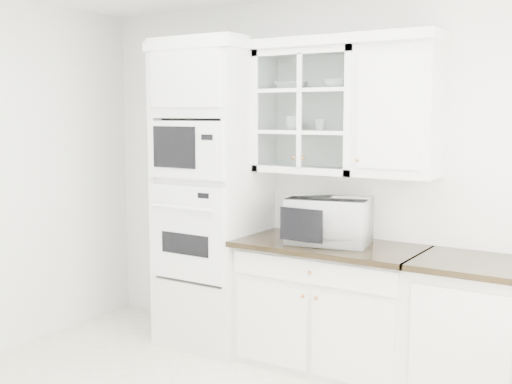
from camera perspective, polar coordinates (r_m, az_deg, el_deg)
The scene contains 12 objects.
room_shell at distance 3.79m, azimuth -3.83°, elevation 6.16°, with size 4.00×3.50×2.70m.
oven_column at distance 5.07m, azimuth -3.94°, elevation -0.22°, with size 0.76×0.68×2.40m.
base_cabinet_run at distance 4.72m, azimuth 6.61°, elevation -9.96°, with size 1.32×0.67×0.92m.
extra_base_cabinet at distance 4.39m, azimuth 18.65°, elevation -11.57°, with size 0.72×0.67×0.92m.
upper_cabinet_glass at distance 4.75m, azimuth 4.85°, elevation 7.16°, with size 0.80×0.33×0.90m.
upper_cabinet_solid at distance 4.47m, azimuth 12.57°, elevation 7.03°, with size 0.55×0.33×0.90m, color silver.
crown_molding at distance 4.80m, azimuth 3.64°, elevation 12.96°, with size 2.14×0.38×0.07m, color white.
countertop_microwave at distance 4.57m, azimuth 6.56°, elevation -2.51°, with size 0.56×0.47×0.33m, color white.
bowl_a at distance 4.85m, azimuth 3.12°, elevation 9.41°, with size 0.24×0.24×0.06m, color white.
bowl_b at distance 4.68m, azimuth 7.27°, elevation 9.50°, with size 0.21×0.21×0.07m, color white.
cup_a at distance 4.80m, azimuth 3.48°, elevation 6.13°, with size 0.13×0.13×0.11m, color white.
cup_b at distance 4.70m, azimuth 5.73°, elevation 5.95°, with size 0.09×0.09×0.08m, color white.
Camera 1 is at (2.25, -2.61, 1.83)m, focal length 45.00 mm.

